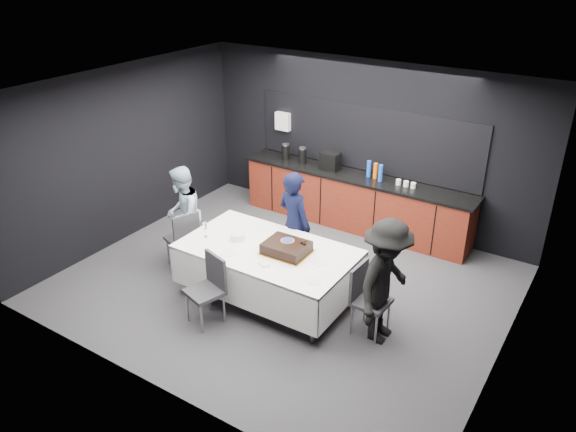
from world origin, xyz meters
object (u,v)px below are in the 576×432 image
(champagne_flute, at_px, (205,226))
(chair_right, at_px, (366,294))
(cake_assembly, at_px, (286,248))
(person_left, at_px, (183,214))
(party_table, at_px, (268,257))
(chair_near, at_px, (209,284))
(person_right, at_px, (385,282))
(person_center, at_px, (294,224))
(plate_stack, at_px, (238,236))
(chair_left, at_px, (184,236))

(champagne_flute, bearing_deg, chair_right, 6.29)
(cake_assembly, height_order, person_left, person_left)
(party_table, height_order, cake_assembly, cake_assembly)
(chair_near, height_order, person_left, person_left)
(person_left, bearing_deg, champagne_flute, 38.64)
(cake_assembly, distance_m, chair_near, 1.10)
(chair_right, distance_m, person_right, 0.37)
(party_table, xyz_separation_m, cake_assembly, (0.28, 0.03, 0.21))
(person_center, bearing_deg, plate_stack, 76.22)
(party_table, xyz_separation_m, plate_stack, (-0.48, -0.03, 0.19))
(chair_right, bearing_deg, chair_left, -178.57)
(person_center, distance_m, person_right, 1.87)
(champagne_flute, xyz_separation_m, person_left, (-0.80, 0.40, -0.19))
(chair_near, height_order, person_right, person_right)
(chair_left, bearing_deg, cake_assembly, 1.53)
(party_table, distance_m, chair_right, 1.43)
(chair_left, bearing_deg, person_right, 1.02)
(cake_assembly, height_order, person_right, person_right)
(plate_stack, distance_m, person_left, 1.24)
(chair_left, height_order, chair_right, same)
(champagne_flute, height_order, chair_right, champagne_flute)
(cake_assembly, xyz_separation_m, chair_near, (-0.62, -0.85, -0.32))
(person_center, bearing_deg, party_table, 109.00)
(cake_assembly, height_order, chair_left, cake_assembly)
(cake_assembly, xyz_separation_m, person_right, (1.40, 0.01, -0.04))
(chair_left, xyz_separation_m, chair_right, (2.93, 0.07, 0.00))
(person_left, distance_m, person_right, 3.38)
(party_table, bearing_deg, champagne_flute, -167.66)
(chair_right, xyz_separation_m, chair_near, (-1.77, -0.87, 0.00))
(party_table, bearing_deg, chair_near, -112.93)
(cake_assembly, distance_m, chair_left, 1.80)
(person_center, relative_size, person_right, 0.99)
(chair_near, xyz_separation_m, person_left, (-1.36, 1.02, 0.21))
(cake_assembly, relative_size, champagne_flute, 2.73)
(party_table, relative_size, person_right, 1.43)
(chair_right, relative_size, person_right, 0.57)
(champagne_flute, distance_m, chair_right, 2.38)
(cake_assembly, xyz_separation_m, champagne_flute, (-1.18, -0.23, 0.08))
(champagne_flute, height_order, chair_left, champagne_flute)
(chair_right, height_order, person_right, person_right)
(person_right, bearing_deg, plate_stack, 92.52)
(chair_left, xyz_separation_m, person_right, (3.17, 0.06, 0.28))
(chair_near, bearing_deg, party_table, 67.07)
(plate_stack, bearing_deg, person_left, 169.32)
(chair_left, relative_size, person_center, 0.58)
(chair_left, xyz_separation_m, chair_near, (1.15, -0.80, 0.00))
(chair_left, bearing_deg, person_center, 28.04)
(chair_near, bearing_deg, chair_right, 26.20)
(person_right, bearing_deg, party_table, 92.17)
(plate_stack, xyz_separation_m, person_center, (0.43, 0.78, -0.03))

